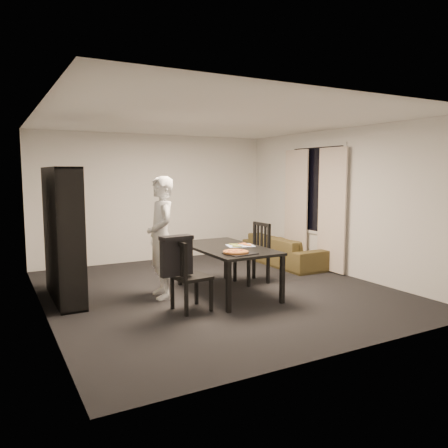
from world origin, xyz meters
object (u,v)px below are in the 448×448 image
pepperoni_pizza (236,252)px  sofa (284,250)px  bookshelf (63,234)px  chair_left (185,271)px  baking_tray (240,254)px  dining_table (227,251)px  chair_right (256,248)px  person (161,237)px

pepperoni_pizza → sofa: (2.20, 1.86, -0.46)m
bookshelf → chair_left: (1.31, -1.34, -0.41)m
bookshelf → baking_tray: bearing=-34.7°
dining_table → pepperoni_pizza: size_ratio=4.91×
dining_table → chair_right: (0.77, 0.39, -0.09)m
bookshelf → chair_right: 3.04m
dining_table → chair_right: bearing=27.0°
baking_tray → pepperoni_pizza: (-0.05, 0.04, 0.02)m
chair_right → pepperoni_pizza: chair_right is taller
person → baking_tray: person is taller
sofa → chair_right: bearing=126.0°
chair_right → sofa: size_ratio=0.51×
dining_table → bookshelf: bearing=159.1°
chair_right → baking_tray: bearing=-45.9°
bookshelf → person: (1.28, -0.55, -0.06)m
bookshelf → chair_left: bearing=-45.7°
dining_table → sofa: 2.43m
dining_table → sofa: dining_table is taller
chair_right → baking_tray: chair_right is taller
sofa → bookshelf: bearing=96.2°
bookshelf → chair_right: bearing=-8.6°
bookshelf → person: 1.39m
baking_tray → sofa: bearing=41.5°
dining_table → person: bearing=162.6°
chair_right → sofa: bearing=122.2°
bookshelf → dining_table: size_ratio=1.11×
dining_table → pepperoni_pizza: pepperoni_pizza is taller
sofa → dining_table: bearing=122.8°
person → sofa: (2.96, 1.01, -0.60)m
chair_right → pepperoni_pizza: 1.35m
chair_right → baking_tray: (-0.90, -0.99, 0.16)m
bookshelf → pepperoni_pizza: size_ratio=5.43×
baking_tray → sofa: size_ratio=0.20×
bookshelf → sofa: 4.31m
dining_table → pepperoni_pizza: (-0.17, -0.55, 0.09)m
bookshelf → dining_table: 2.38m
chair_left → person: size_ratio=0.53×
dining_table → chair_right: size_ratio=1.73×
chair_left → person: (-0.03, 0.79, 0.35)m
person → sofa: 3.18m
chair_left → pepperoni_pizza: chair_left is taller
baking_tray → sofa: 2.90m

